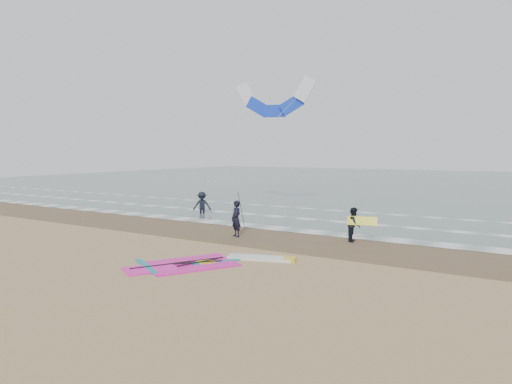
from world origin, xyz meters
The scene contains 11 objects.
ground centered at (0.00, 0.00, 0.00)m, with size 120.00×120.00×0.00m, color tan.
sea_water centered at (0.00, 48.00, 0.01)m, with size 120.00×80.00×0.02m, color #47605E.
wet_sand_band centered at (0.00, 6.00, 0.00)m, with size 120.00×5.00×0.01m, color brown.
foam_waterline centered at (0.00, 10.44, 0.03)m, with size 120.00×9.15×0.02m.
windsurf_rig centered at (-0.56, 0.55, 0.03)m, with size 5.21×4.93×0.13m.
person_standing centered at (-2.61, 5.29, 0.86)m, with size 0.63×0.41×1.72m, color black.
person_walking centered at (2.49, 7.11, 0.76)m, with size 0.74×0.58×1.53m, color black.
person_wading centered at (-8.81, 10.60, 0.89)m, with size 1.15×0.66×1.78m, color black.
held_pole centered at (-2.31, 5.29, 1.26)m, with size 0.17×0.86×1.82m.
carried_kiteboard centered at (2.89, 7.01, 0.97)m, with size 1.30×0.51×0.39m.
surf_kite centered at (-6.11, 15.18, 7.39)m, with size 6.05×4.88×7.75m.
Camera 1 is at (9.22, -12.31, 4.03)m, focal length 32.00 mm.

